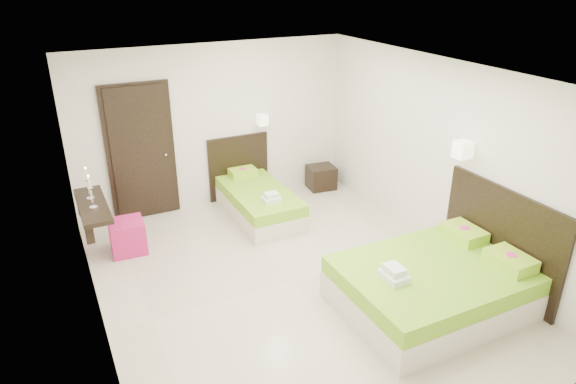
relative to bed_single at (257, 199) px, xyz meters
name	(u,v)px	position (x,y,z in m)	size (l,w,h in m)	color
floor	(291,281)	(-0.37, -1.95, -0.26)	(5.50, 5.50, 0.00)	beige
bed_single	(257,199)	(0.00, 0.00, 0.00)	(1.05, 1.74, 1.44)	beige
bed_double	(437,282)	(0.92, -3.13, 0.04)	(2.07, 1.76, 1.71)	beige
nightstand	(321,177)	(1.44, 0.47, -0.06)	(0.46, 0.41, 0.41)	black
ottoman	(128,236)	(-2.06, -0.27, -0.03)	(0.46, 0.46, 0.46)	#A91652
door	(141,153)	(-1.57, 0.74, 0.79)	(1.02, 0.15, 2.14)	black
console_shelf	(92,206)	(-2.46, -0.35, 0.55)	(0.35, 1.20, 0.78)	black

